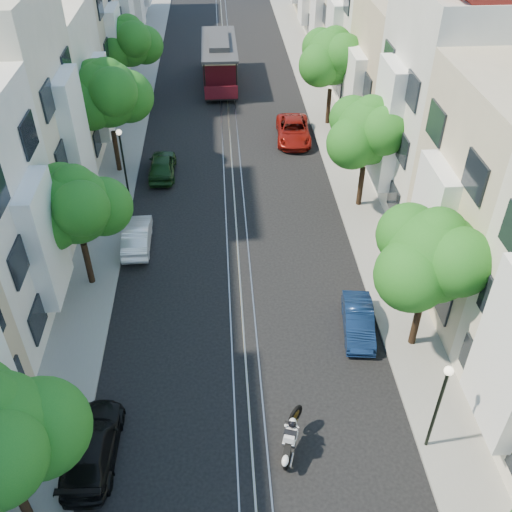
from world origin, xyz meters
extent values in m
plane|color=black|center=(0.00, 28.00, 0.00)|extent=(200.00, 200.00, 0.00)
cube|color=gray|center=(7.25, 28.00, 0.06)|extent=(2.50, 80.00, 0.12)
cube|color=gray|center=(-7.25, 28.00, 0.06)|extent=(2.50, 80.00, 0.12)
cube|color=gray|center=(-0.55, 28.00, 0.01)|extent=(0.06, 80.00, 0.02)
cube|color=gray|center=(0.00, 28.00, 0.01)|extent=(0.06, 80.00, 0.02)
cube|color=gray|center=(0.55, 28.00, 0.01)|extent=(0.06, 80.00, 0.02)
cube|color=tan|center=(0.00, 28.00, 0.00)|extent=(0.08, 80.00, 0.01)
cube|color=white|center=(8.20, 4.00, 4.62)|extent=(0.90, 3.04, 6.05)
cube|color=white|center=(8.20, 12.00, 4.20)|extent=(0.90, 3.04, 5.50)
cube|color=silver|center=(12.00, 20.00, 6.00)|extent=(7.00, 8.00, 12.00)
cube|color=white|center=(8.20, 20.00, 5.04)|extent=(0.90, 3.04, 6.60)
cube|color=#C6B28C|center=(12.00, 28.00, 4.50)|extent=(7.00, 8.00, 9.00)
cube|color=white|center=(8.20, 28.00, 3.78)|extent=(0.90, 3.04, 4.95)
cube|color=white|center=(12.00, 36.00, 5.25)|extent=(7.00, 8.00, 10.50)
cube|color=white|center=(8.20, 36.00, 4.41)|extent=(0.90, 3.04, 5.78)
cube|color=white|center=(8.20, 44.00, 4.83)|extent=(0.90, 3.04, 6.32)
cube|color=white|center=(-8.20, 12.00, 4.12)|extent=(0.90, 3.04, 5.39)
cube|color=white|center=(-8.20, 20.00, 4.94)|extent=(0.90, 3.04, 6.47)
cube|color=silver|center=(-12.00, 28.00, 4.41)|extent=(7.00, 8.00, 8.82)
cube|color=white|center=(-8.20, 28.00, 3.70)|extent=(0.90, 3.04, 4.85)
cube|color=beige|center=(-12.00, 36.00, 5.14)|extent=(7.00, 8.00, 10.29)
cube|color=white|center=(-8.20, 36.00, 4.32)|extent=(0.90, 3.04, 5.66)
cube|color=silver|center=(-12.00, 44.00, 5.63)|extent=(7.00, 8.00, 11.27)
cube|color=white|center=(-8.20, 44.00, 4.73)|extent=(0.90, 3.04, 6.20)
cylinder|color=black|center=(7.20, 9.00, 1.34)|extent=(0.30, 0.30, 2.45)
sphere|color=#165916|center=(7.20, 9.00, 4.81)|extent=(3.64, 3.64, 3.64)
sphere|color=#165916|center=(8.30, 9.50, 4.41)|extent=(2.91, 2.91, 2.91)
sphere|color=#165916|center=(6.25, 8.30, 4.51)|extent=(2.84, 2.84, 2.84)
sphere|color=#165916|center=(7.30, 9.10, 5.71)|extent=(2.18, 2.18, 2.18)
cylinder|color=black|center=(7.20, 20.00, 1.31)|extent=(0.30, 0.30, 2.38)
sphere|color=#165916|center=(7.20, 20.00, 4.68)|extent=(3.54, 3.54, 3.54)
sphere|color=#165916|center=(8.30, 20.50, 4.28)|extent=(2.83, 2.83, 2.83)
sphere|color=#165916|center=(6.25, 19.30, 4.38)|extent=(2.76, 2.76, 2.76)
sphere|color=#165916|center=(7.30, 20.10, 5.58)|extent=(2.12, 2.12, 2.12)
cylinder|color=black|center=(7.20, 31.00, 1.38)|extent=(0.30, 0.30, 2.52)
sphere|color=#165916|center=(7.20, 31.00, 4.94)|extent=(3.74, 3.74, 3.74)
sphere|color=#165916|center=(8.30, 31.50, 4.54)|extent=(3.00, 3.00, 3.00)
sphere|color=#165916|center=(6.25, 30.30, 4.64)|extent=(2.92, 2.92, 2.92)
sphere|color=#165916|center=(7.30, 31.10, 5.84)|extent=(2.25, 2.25, 2.25)
cylinder|color=black|center=(-7.20, 2.00, 1.34)|extent=(0.30, 0.30, 2.45)
sphere|color=#165916|center=(-6.10, 2.50, 4.41)|extent=(2.91, 2.91, 2.91)
cylinder|color=black|center=(-7.20, 14.00, 1.26)|extent=(0.30, 0.30, 2.27)
sphere|color=#165916|center=(-7.20, 14.00, 4.47)|extent=(3.38, 3.38, 3.38)
sphere|color=#165916|center=(-6.10, 14.50, 4.07)|extent=(2.70, 2.70, 2.70)
sphere|color=#165916|center=(-8.15, 13.30, 4.17)|extent=(2.64, 2.64, 2.64)
sphere|color=#165916|center=(-7.10, 14.10, 5.38)|extent=(2.03, 2.03, 2.03)
cylinder|color=black|center=(-7.20, 25.00, 1.43)|extent=(0.30, 0.30, 2.62)
sphere|color=#165916|center=(-7.20, 25.00, 5.14)|extent=(3.90, 3.90, 3.90)
sphere|color=#165916|center=(-6.10, 25.50, 4.74)|extent=(3.12, 3.12, 3.12)
sphere|color=#165916|center=(-8.15, 24.30, 4.84)|extent=(3.04, 3.04, 3.04)
sphere|color=#165916|center=(-7.10, 25.10, 6.04)|extent=(2.34, 2.34, 2.34)
cylinder|color=black|center=(-7.20, 36.00, 1.31)|extent=(0.30, 0.30, 2.38)
sphere|color=#165916|center=(-7.20, 36.00, 4.68)|extent=(3.54, 3.54, 3.54)
sphere|color=#165916|center=(-6.10, 36.50, 4.28)|extent=(2.83, 2.83, 2.83)
sphere|color=#165916|center=(-8.15, 35.30, 4.38)|extent=(2.76, 2.76, 2.76)
sphere|color=#165916|center=(-7.10, 36.10, 5.58)|extent=(2.12, 2.12, 2.12)
cylinder|color=black|center=(6.30, 4.00, 2.12)|extent=(0.12, 0.12, 4.00)
sphere|color=#FFF2CC|center=(6.30, 4.00, 4.12)|extent=(0.32, 0.32, 0.32)
cylinder|color=black|center=(-6.30, 22.00, 2.12)|extent=(0.12, 0.12, 4.00)
sphere|color=#FFF2CC|center=(-6.30, 22.00, 4.12)|extent=(0.32, 0.32, 0.32)
torus|color=black|center=(1.20, 3.63, 0.33)|extent=(0.41, 0.84, 0.83)
torus|color=black|center=(1.63, 4.98, 0.92)|extent=(0.63, 0.71, 0.81)
ellipsoid|color=silver|center=(1.40, 4.27, 0.83)|extent=(0.80, 1.22, 0.91)
ellipsoid|color=silver|center=(1.33, 4.03, 1.07)|extent=(0.58, 0.71, 0.52)
cube|color=black|center=(1.18, 3.58, 0.90)|extent=(0.41, 0.64, 0.35)
cube|color=silver|center=(1.32, 4.00, 1.16)|extent=(0.54, 0.71, 0.34)
sphere|color=black|center=(1.42, 4.34, 1.31)|extent=(0.29, 0.29, 0.29)
cube|color=black|center=(-0.50, 39.46, 0.51)|extent=(2.63, 9.00, 0.34)
cube|color=#510D16|center=(-0.50, 39.46, 1.85)|extent=(2.72, 5.63, 2.69)
cube|color=beige|center=(-0.50, 39.46, 2.86)|extent=(2.78, 5.68, 0.67)
cube|color=#2D2D30|center=(-0.50, 39.46, 3.31)|extent=(2.85, 9.00, 0.20)
cube|color=#2D2D30|center=(-0.50, 39.46, 3.59)|extent=(1.60, 5.06, 0.39)
imported|color=#0D1F43|center=(5.03, 9.94, 0.59)|extent=(1.65, 3.68, 1.17)
imported|color=maroon|center=(4.40, 28.68, 0.68)|extent=(2.56, 5.04, 1.36)
imported|color=black|center=(-5.60, 4.39, 0.63)|extent=(1.90, 4.37, 1.25)
imported|color=white|center=(-5.25, 16.92, 0.63)|extent=(1.43, 3.88, 1.27)
imported|color=#143415|center=(-4.40, 24.35, 0.68)|extent=(1.62, 4.01, 1.36)
camera|label=1|loc=(-0.65, -7.59, 18.19)|focal=40.00mm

